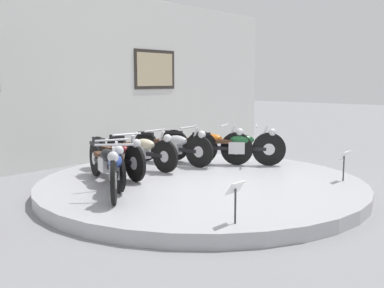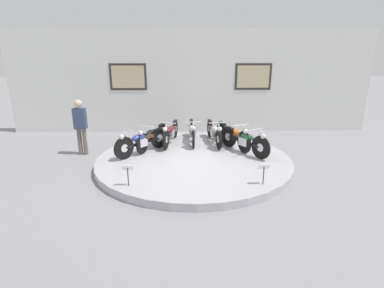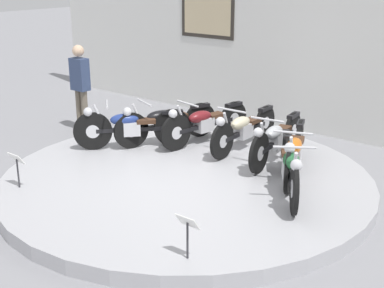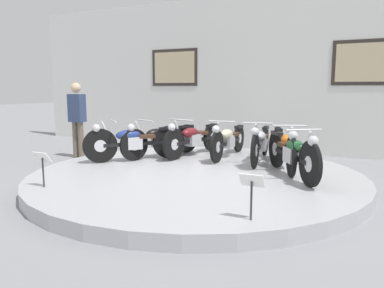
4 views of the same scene
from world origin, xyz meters
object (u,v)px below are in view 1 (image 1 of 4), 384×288
motorcycle_cream (141,149)px  info_placard_front_left (235,193)px  motorcycle_black (106,161)px  motorcycle_silver (173,146)px  motorcycle_maroon (117,154)px  motorcycle_blue (116,167)px  motorcycle_orange (206,144)px  info_placard_front_centre (344,159)px  motorcycle_green (237,145)px

motorcycle_cream → info_placard_front_left: (-1.53, -3.36, -0.00)m
motorcycle_black → motorcycle_silver: 2.03m
motorcycle_maroon → info_placard_front_left: bearing=-104.2°
info_placard_front_left → motorcycle_maroon: bearing=75.8°
motorcycle_blue → motorcycle_black: (0.26, 0.58, -0.01)m
motorcycle_silver → motorcycle_orange: (0.55, -0.41, 0.01)m
motorcycle_black → motorcycle_cream: motorcycle_black is taller
motorcycle_black → motorcycle_silver: bearing=11.9°
motorcycle_blue → info_placard_front_centre: 3.77m
motorcycle_cream → motorcycle_orange: motorcycle_orange is taller
motorcycle_blue → motorcycle_maroon: motorcycle_blue is taller
motorcycle_green → motorcycle_blue: bearing=179.9°
motorcycle_blue → motorcycle_cream: (1.53, 1.14, -0.02)m
motorcycle_blue → motorcycle_cream: size_ratio=0.78×
motorcycle_maroon → motorcycle_green: motorcycle_green is taller
motorcycle_blue → motorcycle_silver: motorcycle_blue is taller
motorcycle_black → info_placard_front_left: size_ratio=3.61×
motorcycle_silver → motorcycle_maroon: bearing=180.0°
motorcycle_green → info_placard_front_centre: size_ratio=3.33×
motorcycle_blue → motorcycle_cream: bearing=36.9°
info_placard_front_centre → motorcycle_black: bearing=135.1°
motorcycle_cream → motorcycle_blue: bearing=-143.1°
motorcycle_blue → info_placard_front_left: motorcycle_blue is taller
motorcycle_blue → motorcycle_orange: motorcycle_orange is taller
motorcycle_green → info_placard_front_left: 3.77m
motorcycle_silver → info_placard_front_centre: (0.81, -3.21, -0.01)m
motorcycle_black → motorcycle_orange: bearing=0.1°
motorcycle_cream → motorcycle_silver: motorcycle_silver is taller
motorcycle_orange → motorcycle_green: size_ratio=1.11×
motorcycle_orange → info_placard_front_centre: bearing=-84.6°
motorcycle_green → info_placard_front_left: size_ratio=3.33×
motorcycle_blue → info_placard_front_left: bearing=-90.1°
motorcycle_maroon → motorcycle_silver: bearing=-0.0°
motorcycle_maroon → motorcycle_orange: (1.99, -0.41, 0.02)m
motorcycle_silver → motorcycle_green: (0.80, -1.00, 0.02)m
motorcycle_black → motorcycle_green: bearing=-11.8°
motorcycle_silver → motorcycle_orange: 0.69m
motorcycle_blue → info_placard_front_centre: bearing=-35.9°
motorcycle_orange → info_placard_front_left: bearing=-135.1°
motorcycle_silver → motorcycle_blue: bearing=-156.1°
info_placard_front_left → info_placard_front_centre: same height
info_placard_front_left → info_placard_front_centre: (3.06, 0.00, 0.00)m
motorcycle_cream → info_placard_front_centre: motorcycle_cream is taller
motorcycle_blue → motorcycle_orange: (2.79, 0.58, 0.00)m
motorcycle_blue → motorcycle_black: motorcycle_blue is taller
motorcycle_maroon → motorcycle_cream: motorcycle_maroon is taller
motorcycle_blue → motorcycle_green: 3.05m
motorcycle_blue → info_placard_front_centre: motorcycle_blue is taller
motorcycle_black → motorcycle_green: motorcycle_green is taller
motorcycle_blue → info_placard_front_left: (-0.01, -2.21, -0.02)m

